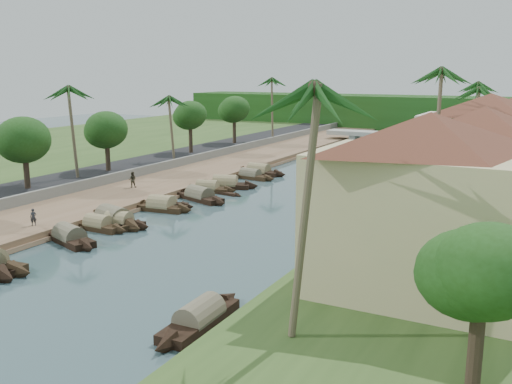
% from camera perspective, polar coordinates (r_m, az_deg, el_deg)
% --- Properties ---
extents(ground, '(220.00, 220.00, 0.00)m').
position_cam_1_polar(ground, '(43.69, -8.74, -6.18)').
color(ground, '#395156').
rests_on(ground, ground).
extents(left_bank, '(10.00, 180.00, 0.80)m').
position_cam_1_polar(left_bank, '(68.42, -9.65, 0.76)').
color(left_bank, brown).
rests_on(left_bank, ground).
extents(right_bank, '(16.00, 180.00, 1.20)m').
position_cam_1_polar(right_bank, '(55.11, 20.77, -2.37)').
color(right_bank, '#2E491D').
rests_on(right_bank, ground).
extents(road, '(8.00, 180.00, 1.40)m').
position_cam_1_polar(road, '(73.76, -14.92, 1.57)').
color(road, black).
rests_on(road, ground).
extents(retaining_wall, '(0.40, 180.00, 1.10)m').
position_cam_1_polar(retaining_wall, '(70.84, -12.38, 1.81)').
color(retaining_wall, slate).
rests_on(retaining_wall, left_bank).
extents(treeline, '(120.00, 14.00, 8.00)m').
position_cam_1_polar(treeline, '(135.89, 17.22, 7.43)').
color(treeline, '#193E10').
rests_on(treeline, ground).
extents(bridge, '(28.00, 4.00, 2.40)m').
position_cam_1_polar(bridge, '(108.80, 14.37, 5.38)').
color(bridge, '#96978D').
rests_on(bridge, ground).
extents(building_near, '(14.85, 14.85, 10.20)m').
position_cam_1_polar(building_near, '(32.59, 16.56, -1.15)').
color(building_near, tan).
rests_on(building_near, right_bank).
extents(building_mid, '(14.11, 14.11, 9.70)m').
position_cam_1_polar(building_mid, '(48.07, 21.51, 2.31)').
color(building_mid, '#D6A697').
rests_on(building_mid, right_bank).
extents(building_far, '(15.59, 15.59, 10.20)m').
position_cam_1_polar(building_far, '(61.94, 22.10, 4.49)').
color(building_far, beige).
rests_on(building_far, right_bank).
extents(building_distant, '(12.62, 12.62, 9.20)m').
position_cam_1_polar(building_distant, '(81.75, 24.25, 5.57)').
color(building_distant, tan).
rests_on(building_distant, right_bank).
extents(sampan_3, '(7.94, 4.06, 2.13)m').
position_cam_1_polar(sampan_3, '(48.36, -18.14, -4.35)').
color(sampan_3, black).
rests_on(sampan_3, ground).
extents(sampan_4, '(6.50, 1.69, 1.89)m').
position_cam_1_polar(sampan_4, '(51.45, -15.50, -3.23)').
color(sampan_4, black).
rests_on(sampan_4, ground).
extents(sampan_5, '(6.51, 2.20, 2.07)m').
position_cam_1_polar(sampan_5, '(51.84, -13.56, -3.00)').
color(sampan_5, black).
rests_on(sampan_5, ground).
extents(sampan_6, '(8.78, 4.26, 2.52)m').
position_cam_1_polar(sampan_6, '(52.91, -14.09, -2.71)').
color(sampan_6, black).
rests_on(sampan_6, ground).
extents(sampan_7, '(6.76, 2.69, 1.82)m').
position_cam_1_polar(sampan_7, '(58.16, -9.18, -1.20)').
color(sampan_7, black).
rests_on(sampan_7, ground).
extents(sampan_8, '(7.15, 2.45, 2.18)m').
position_cam_1_polar(sampan_8, '(57.16, -9.47, -1.43)').
color(sampan_8, black).
rests_on(sampan_8, ground).
extents(sampan_9, '(8.72, 4.39, 2.19)m').
position_cam_1_polar(sampan_9, '(61.20, -5.67, -0.44)').
color(sampan_9, black).
rests_on(sampan_9, ground).
extents(sampan_10, '(7.21, 3.06, 1.98)m').
position_cam_1_polar(sampan_10, '(65.24, -4.88, 0.35)').
color(sampan_10, black).
rests_on(sampan_10, ground).
extents(sampan_11, '(8.23, 4.49, 2.32)m').
position_cam_1_polar(sampan_11, '(67.36, -3.09, 0.75)').
color(sampan_11, black).
rests_on(sampan_11, ground).
extents(sampan_12, '(7.72, 2.34, 1.86)m').
position_cam_1_polar(sampan_12, '(73.12, -0.58, 1.65)').
color(sampan_12, black).
rests_on(sampan_12, ground).
extents(sampan_13, '(8.36, 2.18, 2.27)m').
position_cam_1_polar(sampan_13, '(76.05, 0.27, 2.06)').
color(sampan_13, black).
rests_on(sampan_13, ground).
extents(sampan_14, '(1.88, 8.42, 2.05)m').
position_cam_1_polar(sampan_14, '(31.75, -5.66, -12.45)').
color(sampan_14, black).
rests_on(sampan_14, ground).
extents(sampan_15, '(3.50, 7.15, 1.93)m').
position_cam_1_polar(sampan_15, '(46.43, 8.17, -4.54)').
color(sampan_15, black).
rests_on(sampan_15, ground).
extents(sampan_16, '(2.88, 7.70, 1.90)m').
position_cam_1_polar(sampan_16, '(60.44, 12.82, -0.85)').
color(sampan_16, black).
rests_on(sampan_16, ground).
extents(canoe_1, '(4.73, 1.86, 0.76)m').
position_cam_1_polar(canoe_1, '(49.08, -18.30, -4.50)').
color(canoe_1, black).
rests_on(canoe_1, ground).
extents(canoe_2, '(4.83, 1.28, 0.70)m').
position_cam_1_polar(canoe_2, '(63.89, -3.16, -0.16)').
color(canoe_2, black).
rests_on(canoe_2, ground).
extents(palm_0, '(3.20, 3.20, 13.19)m').
position_cam_1_polar(palm_0, '(25.00, 4.39, 9.74)').
color(palm_0, brown).
rests_on(palm_0, ground).
extents(palm_1, '(3.20, 3.20, 9.98)m').
position_cam_1_polar(palm_1, '(40.00, 14.76, 5.76)').
color(palm_1, brown).
rests_on(palm_1, ground).
extents(palm_2, '(3.20, 3.20, 13.99)m').
position_cam_1_polar(palm_2, '(56.61, 17.98, 11.20)').
color(palm_2, brown).
rests_on(palm_2, ground).
extents(palm_3, '(3.20, 3.20, 11.86)m').
position_cam_1_polar(palm_3, '(72.50, 20.93, 9.42)').
color(palm_3, brown).
rests_on(palm_3, ground).
extents(palm_5, '(3.20, 3.20, 11.83)m').
position_cam_1_polar(palm_5, '(68.68, -17.99, 9.67)').
color(palm_5, brown).
rests_on(palm_5, ground).
extents(palm_6, '(3.20, 3.20, 10.14)m').
position_cam_1_polar(palm_6, '(79.81, -8.44, 9.18)').
color(palm_6, brown).
rests_on(palm_6, ground).
extents(palm_7, '(3.20, 3.20, 12.16)m').
position_cam_1_polar(palm_7, '(89.04, 20.99, 9.94)').
color(palm_7, brown).
rests_on(palm_7, ground).
extents(palm_8, '(3.20, 3.20, 12.34)m').
position_cam_1_polar(palm_8, '(103.40, 1.68, 11.08)').
color(palm_8, brown).
rests_on(palm_8, ground).
extents(tree_2, '(5.50, 5.50, 7.35)m').
position_cam_1_polar(tree_2, '(64.28, -22.19, 4.76)').
color(tree_2, '#423226').
rests_on(tree_2, ground).
extents(tree_3, '(5.15, 5.15, 7.15)m').
position_cam_1_polar(tree_3, '(72.84, -14.74, 5.95)').
color(tree_3, '#423226').
rests_on(tree_3, ground).
extents(tree_4, '(4.81, 4.81, 7.60)m').
position_cam_1_polar(tree_4, '(87.11, -6.60, 7.56)').
color(tree_4, '#423226').
rests_on(tree_4, ground).
extents(tree_5, '(5.07, 5.07, 7.81)m').
position_cam_1_polar(tree_5, '(98.38, -2.19, 8.19)').
color(tree_5, '#423226').
rests_on(tree_5, ground).
extents(tree_7, '(4.26, 4.26, 6.67)m').
position_cam_1_polar(tree_7, '(23.23, 21.65, -7.69)').
color(tree_7, '#423226').
rests_on(tree_7, ground).
extents(person_near, '(0.63, 0.59, 1.44)m').
position_cam_1_polar(person_near, '(51.39, -21.37, -2.36)').
color(person_near, '#24272C').
rests_on(person_near, left_bank).
extents(person_far, '(1.09, 1.02, 1.78)m').
position_cam_1_polar(person_far, '(64.99, -12.26, 1.22)').
color(person_far, '#312E22').
rests_on(person_far, left_bank).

